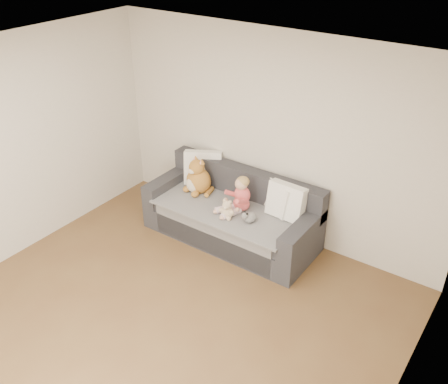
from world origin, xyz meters
name	(u,v)px	position (x,y,z in m)	size (l,w,h in m)	color
room_shell	(157,213)	(0.00, 0.42, 1.30)	(5.00, 5.00, 5.00)	brown
sofa	(233,216)	(-0.27, 2.06, 0.31)	(2.20, 0.94, 0.85)	#25252A
cushion_left	(203,168)	(-0.92, 2.31, 0.70)	(0.54, 0.44, 0.47)	white
cushion_right_back	(280,198)	(0.28, 2.26, 0.66)	(0.45, 0.35, 0.39)	white
cushion_right_front	(286,201)	(0.40, 2.21, 0.69)	(0.48, 0.23, 0.44)	white
toddler	(239,197)	(-0.14, 2.01, 0.66)	(0.35, 0.46, 0.46)	#D14A4A
plush_cat	(198,179)	(-0.84, 2.09, 0.66)	(0.40, 0.35, 0.51)	#A26D24
teddy_bear	(227,211)	(-0.16, 1.78, 0.57)	(0.20, 0.15, 0.25)	tan
plush_cow	(249,217)	(0.11, 1.85, 0.54)	(0.14, 0.20, 0.16)	white
sippy_cup	(225,209)	(-0.23, 1.85, 0.54)	(0.11, 0.09, 0.12)	#4A3AA0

